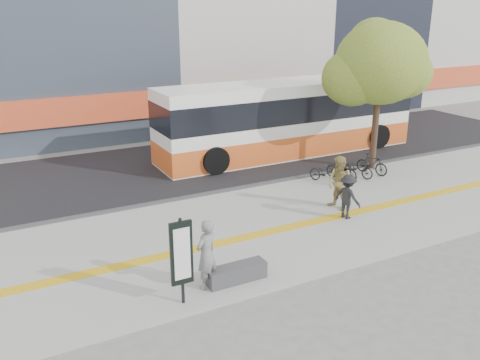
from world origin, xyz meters
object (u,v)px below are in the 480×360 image
bench (236,273)px  seated_woman (206,254)px  street_tree (378,65)px  pedestrian_tan (340,183)px  bus (289,120)px  pedestrian_dark (348,196)px  signboard (182,255)px

bench → seated_woman: seated_woman is taller
street_tree → seated_woman: 12.63m
bench → pedestrian_tan: pedestrian_tan is taller
bus → bench: bearing=-129.0°
seated_woman → pedestrian_tan: pedestrian_tan is taller
bench → pedestrian_tan: 6.13m
bus → seated_woman: 12.96m
bus → pedestrian_dark: 8.21m
bus → pedestrian_dark: bearing=-109.0°
pedestrian_tan → pedestrian_dark: size_ratio=1.25×
signboard → bus: size_ratio=0.17×
pedestrian_tan → bench: bearing=-74.8°
signboard → pedestrian_dark: 7.19m
bench → pedestrian_dark: size_ratio=1.05×
signboard → bus: bearing=46.6°
bus → pedestrian_tan: 7.41m
bench → signboard: bearing=-169.2°
street_tree → bus: street_tree is taller
pedestrian_tan → pedestrian_dark: 0.81m
signboard → bus: 13.77m
street_tree → pedestrian_dark: bearing=-138.5°
pedestrian_dark → pedestrian_tan: bearing=-32.8°
pedestrian_dark → signboard: bearing=93.7°
street_tree → pedestrian_dark: 7.13m
seated_woman → pedestrian_dark: (6.00, 1.89, -0.16)m
pedestrian_tan → pedestrian_dark: bearing=-29.3°
bench → bus: 12.56m
bench → signboard: signboard is taller
bench → pedestrian_dark: (5.20, 1.98, 0.53)m
street_tree → pedestrian_dark: street_tree is taller
signboard → pedestrian_dark: (6.80, 2.28, -0.53)m
bus → pedestrian_tan: bus is taller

